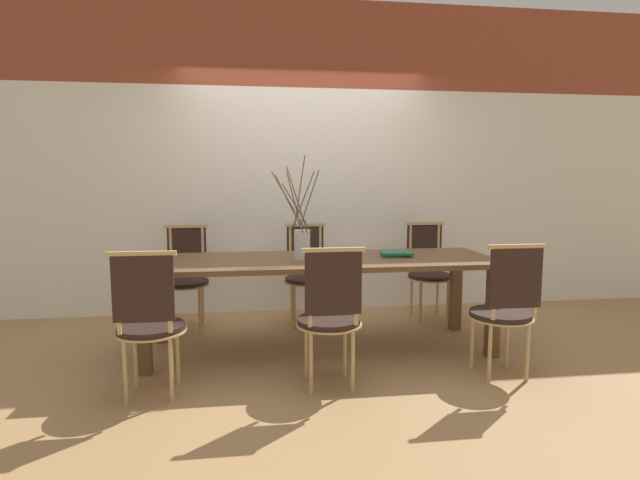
{
  "coord_description": "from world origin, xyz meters",
  "views": [
    {
      "loc": [
        -0.54,
        -3.93,
        1.38
      ],
      "look_at": [
        0.0,
        0.0,
        0.9
      ],
      "focal_mm": 28.0,
      "sensor_mm": 36.0,
      "label": 1
    }
  ],
  "objects": [
    {
      "name": "ground_plane",
      "position": [
        0.0,
        0.0,
        0.0
      ],
      "size": [
        16.0,
        16.0,
        0.0
      ],
      "primitive_type": "plane",
      "color": "#A87F51"
    },
    {
      "name": "wall_rear",
      "position": [
        0.0,
        1.31,
        1.6
      ],
      "size": [
        12.0,
        0.06,
        3.2
      ],
      "color": "white",
      "rests_on": "ground_plane"
    },
    {
      "name": "dining_table",
      "position": [
        0.0,
        0.0,
        0.67
      ],
      "size": [
        2.83,
        0.93,
        0.75
      ],
      "color": "brown",
      "rests_on": "ground_plane"
    },
    {
      "name": "chair_near_leftend",
      "position": [
        -1.19,
        -0.77,
        0.51
      ],
      "size": [
        0.45,
        0.45,
        0.96
      ],
      "color": "black",
      "rests_on": "ground_plane"
    },
    {
      "name": "chair_near_left",
      "position": [
        -0.04,
        -0.77,
        0.51
      ],
      "size": [
        0.45,
        0.45,
        0.96
      ],
      "color": "black",
      "rests_on": "ground_plane"
    },
    {
      "name": "chair_near_center",
      "position": [
        1.19,
        -0.77,
        0.51
      ],
      "size": [
        0.45,
        0.45,
        0.96
      ],
      "color": "black",
      "rests_on": "ground_plane"
    },
    {
      "name": "chair_far_leftend",
      "position": [
        -1.16,
        0.77,
        0.51
      ],
      "size": [
        0.45,
        0.45,
        0.96
      ],
      "rotation": [
        0.0,
        0.0,
        3.14
      ],
      "color": "black",
      "rests_on": "ground_plane"
    },
    {
      "name": "chair_far_left",
      "position": [
        -0.02,
        0.77,
        0.51
      ],
      "size": [
        0.45,
        0.45,
        0.96
      ],
      "rotation": [
        0.0,
        0.0,
        3.14
      ],
      "color": "black",
      "rests_on": "ground_plane"
    },
    {
      "name": "chair_far_center",
      "position": [
        1.19,
        0.77,
        0.51
      ],
      "size": [
        0.45,
        0.45,
        0.96
      ],
      "rotation": [
        0.0,
        0.0,
        3.14
      ],
      "color": "black",
      "rests_on": "ground_plane"
    },
    {
      "name": "vase_centerpiece",
      "position": [
        -0.15,
        -0.05,
        0.9
      ],
      "size": [
        0.38,
        0.38,
        0.82
      ],
      "color": "silver",
      "rests_on": "dining_table"
    },
    {
      "name": "book_stack",
      "position": [
        0.63,
        0.03,
        0.78
      ],
      "size": [
        0.27,
        0.2,
        0.04
      ],
      "color": "#1E6B4C",
      "rests_on": "dining_table"
    }
  ]
}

